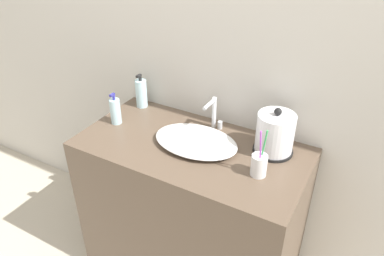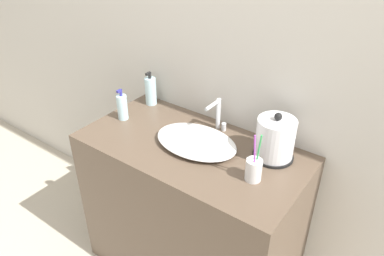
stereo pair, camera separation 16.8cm
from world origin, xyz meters
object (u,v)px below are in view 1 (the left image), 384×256
Objects in this scene: shampoo_bottle at (141,93)px; faucet at (214,113)px; electric_kettle at (275,135)px; toothbrush_cup at (259,165)px; lotion_bottle at (115,111)px.

faucet is at bearing -2.27° from shampoo_bottle.
electric_kettle is at bearing -4.91° from shampoo_bottle.
faucet is at bearing 171.47° from electric_kettle.
toothbrush_cup is at bearing -89.55° from electric_kettle.
lotion_bottle is 0.88× the size of shampoo_bottle.
electric_kettle is at bearing -8.53° from faucet.
toothbrush_cup is 1.32× the size of lotion_bottle.
lotion_bottle reaches higher than faucet.
shampoo_bottle reaches higher than faucet.
faucet is 0.50m from lotion_bottle.
shampoo_bottle reaches higher than lotion_bottle.
electric_kettle is 0.19m from toothbrush_cup.
shampoo_bottle is (0.01, 0.21, 0.01)m from lotion_bottle.
lotion_bottle is (-0.78, -0.15, -0.02)m from electric_kettle.
electric_kettle is at bearing 90.45° from toothbrush_cup.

